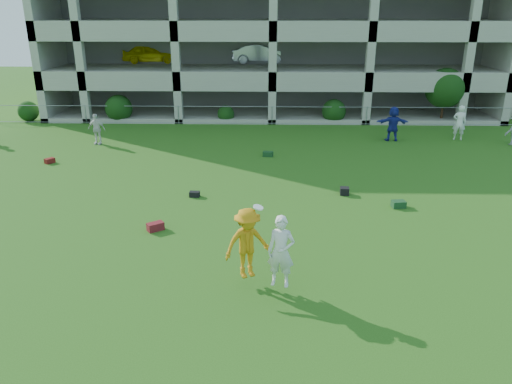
{
  "coord_description": "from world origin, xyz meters",
  "views": [
    {
      "loc": [
        -0.2,
        -12.48,
        7.24
      ],
      "look_at": [
        -0.6,
        3.0,
        1.4
      ],
      "focal_mm": 35.0,
      "sensor_mm": 36.0,
      "label": 1
    }
  ],
  "objects_px": {
    "crate_d": "(344,191)",
    "parking_garage": "(272,21)",
    "bystander_b": "(97,129)",
    "bystander_e": "(459,123)",
    "frisbee_contest": "(256,245)",
    "bystander_d": "(393,124)"
  },
  "relations": [
    {
      "from": "frisbee_contest",
      "to": "bystander_e",
      "type": "bearing_deg",
      "value": 55.53
    },
    {
      "from": "bystander_b",
      "to": "bystander_e",
      "type": "bearing_deg",
      "value": 13.39
    },
    {
      "from": "crate_d",
      "to": "bystander_e",
      "type": "bearing_deg",
      "value": 49.47
    },
    {
      "from": "bystander_d",
      "to": "bystander_e",
      "type": "height_order",
      "value": "bystander_e"
    },
    {
      "from": "bystander_b",
      "to": "parking_garage",
      "type": "xyz_separation_m",
      "value": [
        9.61,
        13.7,
        5.17
      ]
    },
    {
      "from": "bystander_b",
      "to": "bystander_d",
      "type": "height_order",
      "value": "bystander_d"
    },
    {
      "from": "bystander_b",
      "to": "frisbee_contest",
      "type": "bearing_deg",
      "value": -48.83
    },
    {
      "from": "bystander_d",
      "to": "frisbee_contest",
      "type": "height_order",
      "value": "frisbee_contest"
    },
    {
      "from": "crate_d",
      "to": "parking_garage",
      "type": "xyz_separation_m",
      "value": [
        -2.91,
        21.19,
        5.86
      ]
    },
    {
      "from": "frisbee_contest",
      "to": "bystander_b",
      "type": "bearing_deg",
      "value": 121.94
    },
    {
      "from": "parking_garage",
      "to": "crate_d",
      "type": "bearing_deg",
      "value": -82.17
    },
    {
      "from": "bystander_d",
      "to": "bystander_e",
      "type": "xyz_separation_m",
      "value": [
        3.79,
        0.28,
        0.02
      ]
    },
    {
      "from": "bystander_d",
      "to": "crate_d",
      "type": "bearing_deg",
      "value": 66.11
    },
    {
      "from": "bystander_d",
      "to": "parking_garage",
      "type": "xyz_separation_m",
      "value": [
        -6.78,
        12.51,
        5.05
      ]
    },
    {
      "from": "bystander_e",
      "to": "crate_d",
      "type": "height_order",
      "value": "bystander_e"
    },
    {
      "from": "bystander_b",
      "to": "crate_d",
      "type": "distance_m",
      "value": 14.6
    },
    {
      "from": "bystander_b",
      "to": "parking_garage",
      "type": "distance_m",
      "value": 17.51
    },
    {
      "from": "bystander_b",
      "to": "crate_d",
      "type": "xyz_separation_m",
      "value": [
        12.52,
        -7.48,
        -0.69
      ]
    },
    {
      "from": "bystander_b",
      "to": "bystander_e",
      "type": "height_order",
      "value": "bystander_e"
    },
    {
      "from": "bystander_e",
      "to": "parking_garage",
      "type": "relative_size",
      "value": 0.07
    },
    {
      "from": "bystander_d",
      "to": "frisbee_contest",
      "type": "xyz_separation_m",
      "value": [
        -7.26,
        -15.82,
        0.29
      ]
    },
    {
      "from": "parking_garage",
      "to": "bystander_b",
      "type": "bearing_deg",
      "value": -125.03
    }
  ]
}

